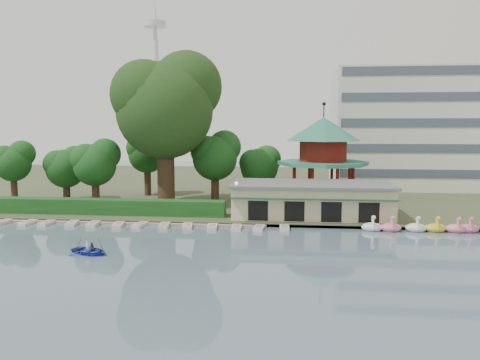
# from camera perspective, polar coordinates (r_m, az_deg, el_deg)

# --- Properties ---
(ground_plane) EXTENTS (220.00, 220.00, 0.00)m
(ground_plane) POSITION_cam_1_polar(r_m,az_deg,el_deg) (35.35, -6.36, -11.44)
(ground_plane) COLOR slate
(ground_plane) RESTS_ON ground
(shore) EXTENTS (220.00, 70.00, 0.40)m
(shore) POSITION_cam_1_polar(r_m,az_deg,el_deg) (85.81, 1.00, -0.56)
(shore) COLOR #424930
(shore) RESTS_ON ground
(embankment) EXTENTS (220.00, 0.60, 0.30)m
(embankment) POSITION_cam_1_polar(r_m,az_deg,el_deg) (51.79, -2.29, -5.40)
(embankment) COLOR gray
(embankment) RESTS_ON ground
(dock) EXTENTS (34.00, 1.60, 0.24)m
(dock) POSITION_cam_1_polar(r_m,az_deg,el_deg) (54.68, -14.90, -5.01)
(dock) COLOR gray
(dock) RESTS_ON ground
(boathouse) EXTENTS (18.60, 9.39, 3.90)m
(boathouse) POSITION_cam_1_polar(r_m,az_deg,el_deg) (55.54, 8.67, -2.32)
(boathouse) COLOR beige
(boathouse) RESTS_ON shore
(pavilion) EXTENTS (12.40, 12.40, 13.50)m
(pavilion) POSITION_cam_1_polar(r_m,az_deg,el_deg) (65.09, 10.09, 3.49)
(pavilion) COLOR beige
(pavilion) RESTS_ON shore
(office_building) EXTENTS (38.00, 18.00, 20.00)m
(office_building) POSITION_cam_1_polar(r_m,az_deg,el_deg) (85.70, 23.25, 5.29)
(office_building) COLOR silver
(office_building) RESTS_ON shore
(broadcast_tower) EXTENTS (8.00, 8.00, 96.00)m
(broadcast_tower) POSITION_cam_1_polar(r_m,az_deg,el_deg) (181.18, -10.23, 13.84)
(broadcast_tower) COLOR silver
(broadcast_tower) RESTS_ON ground
(hedge) EXTENTS (30.00, 2.00, 1.80)m
(hedge) POSITION_cam_1_polar(r_m,az_deg,el_deg) (58.58, -16.54, -3.12)
(hedge) COLOR #1A4D1B
(hedge) RESTS_ON shore
(lamp_post) EXTENTS (0.36, 0.36, 4.28)m
(lamp_post) POSITION_cam_1_polar(r_m,az_deg,el_deg) (52.70, -0.43, -1.66)
(lamp_post) COLOR black
(lamp_post) RESTS_ON shore
(big_tree) EXTENTS (14.04, 13.08, 20.55)m
(big_tree) POSITION_cam_1_polar(r_m,az_deg,el_deg) (63.19, -8.97, 9.30)
(big_tree) COLOR #3A281C
(big_tree) RESTS_ON shore
(small_trees) EXTENTS (38.74, 15.74, 9.98)m
(small_trees) POSITION_cam_1_polar(r_m,az_deg,el_deg) (67.54, -10.98, 2.52)
(small_trees) COLOR #3A281C
(small_trees) RESTS_ON shore
(swan_boats) EXTENTS (11.94, 2.08, 1.92)m
(swan_boats) POSITION_cam_1_polar(r_m,az_deg,el_deg) (52.39, 21.40, -5.44)
(swan_boats) COLOR white
(swan_boats) RESTS_ON ground
(moored_rowboats) EXTENTS (35.29, 2.69, 0.36)m
(moored_rowboats) POSITION_cam_1_polar(r_m,az_deg,el_deg) (52.68, -13.44, -5.34)
(moored_rowboats) COLOR silver
(moored_rowboats) RESTS_ON ground
(rowboat_with_passengers) EXTENTS (5.94, 5.12, 2.01)m
(rowboat_with_passengers) POSITION_cam_1_polar(r_m,az_deg,el_deg) (42.47, -17.86, -7.90)
(rowboat_with_passengers) COLOR #283CAF
(rowboat_with_passengers) RESTS_ON ground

